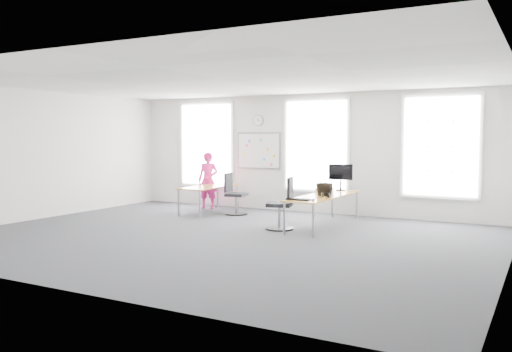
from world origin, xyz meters
The scene contains 22 objects.
floor centered at (0.00, 0.00, 0.00)m, with size 10.00×10.00×0.00m, color #28282D.
ceiling centered at (0.00, 0.00, 3.00)m, with size 10.00×10.00×0.00m, color white.
wall_back centered at (0.00, 4.00, 1.50)m, with size 10.00×10.00×0.00m, color silver.
wall_front centered at (0.00, -4.00, 1.50)m, with size 10.00×10.00×0.00m, color silver.
wall_left centered at (-5.00, 0.00, 1.50)m, with size 10.00×10.00×0.00m, color silver.
window_left centered at (-3.00, 3.97, 1.70)m, with size 1.60×0.06×2.20m, color silver.
window_mid centered at (0.30, 3.97, 1.70)m, with size 1.60×0.06×2.20m, color silver.
window_right centered at (3.30, 3.97, 1.70)m, with size 1.60×0.06×2.20m, color silver.
desk_right centered at (1.24, 2.13, 0.63)m, with size 0.73×2.75×0.67m.
desk_left centered at (-2.06, 2.67, 0.62)m, with size 0.74×1.86×0.68m.
chair_right centered at (0.66, 1.31, 0.48)m, with size 0.61×0.60×1.09m.
chair_left centered at (-1.36, 2.72, 0.45)m, with size 0.55×0.55×1.02m.
person centered at (-2.55, 3.35, 0.76)m, with size 0.55×0.36×1.51m, color #E51F7B.
whiteboard centered at (-1.35, 3.97, 1.55)m, with size 1.20×0.03×0.90m, color white.
wall_clock centered at (-1.35, 3.97, 2.35)m, with size 0.30×0.30×0.04m, color gray.
keyboard centered at (1.13, 1.05, 0.68)m, with size 0.49×0.17×0.02m, color black.
mouse centered at (1.43, 1.06, 0.69)m, with size 0.07×0.11×0.04m, color black.
lens_cap centered at (1.35, 1.43, 0.67)m, with size 0.06×0.06×0.01m, color black.
headphones centered at (1.43, 1.73, 0.72)m, with size 0.19×0.10×0.11m.
laptop_sleeve centered at (1.33, 1.94, 0.81)m, with size 0.36×0.27×0.28m.
paper_stack centered at (1.10, 2.50, 0.73)m, with size 0.34×0.26×0.12m, color beige.
monitor centered at (1.20, 3.29, 1.04)m, with size 0.54×0.22×0.61m.
Camera 1 is at (5.49, -8.68, 1.92)m, focal length 38.00 mm.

